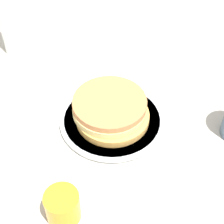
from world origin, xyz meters
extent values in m
plane|color=#BCB7AD|center=(0.00, 0.00, 0.00)|extent=(4.00, 4.00, 0.00)
cylinder|color=silver|center=(0.01, 0.03, 0.01)|extent=(0.22, 0.22, 0.01)
cylinder|color=silver|center=(0.01, 0.03, 0.01)|extent=(0.24, 0.24, 0.01)
cylinder|color=tan|center=(0.01, 0.03, 0.02)|extent=(0.16, 0.16, 0.02)
cylinder|color=#D5BB73|center=(0.00, 0.03, 0.04)|extent=(0.16, 0.16, 0.02)
cylinder|color=#B97747|center=(0.00, 0.04, 0.05)|extent=(0.16, 0.16, 0.02)
cylinder|color=orange|center=(-0.03, -0.22, 0.03)|extent=(0.06, 0.06, 0.06)
cylinder|color=silver|center=(-0.31, 0.24, 0.10)|extent=(0.06, 0.06, 0.20)
camera|label=1|loc=(0.13, -0.53, 0.63)|focal=60.00mm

